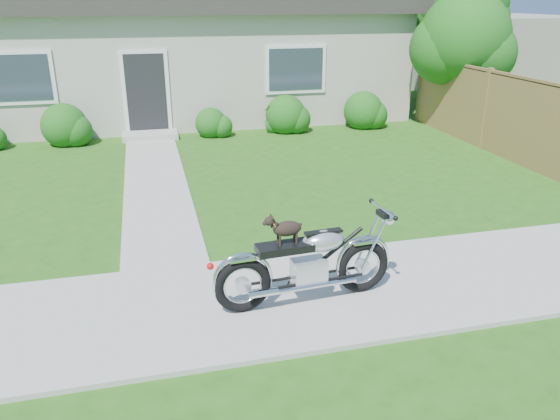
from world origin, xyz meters
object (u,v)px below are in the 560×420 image
object	(u,v)px
tree_near	(469,42)
tree_far	(461,8)
motorcycle_with_dog	(309,262)
potted_plant_left	(69,131)
potted_plant_right	(273,118)
fence	(485,109)
house	(191,41)

from	to	relation	value
tree_near	tree_far	bearing A→B (deg)	63.80
motorcycle_with_dog	tree_near	bearing A→B (deg)	45.20
tree_far	potted_plant_left	distance (m)	12.31
potted_plant_right	fence	bearing A→B (deg)	-31.60
tree_far	motorcycle_with_dog	bearing A→B (deg)	-127.12
tree_near	potted_plant_right	size ratio (longest dim) A/B	4.52
potted_plant_left	house	bearing A→B (deg)	45.07
tree_near	potted_plant_right	world-z (taller)	tree_near
potted_plant_left	potted_plant_right	world-z (taller)	potted_plant_right
tree_far	potted_plant_right	distance (m)	7.46
house	potted_plant_left	xyz separation A→B (m)	(-3.44, -3.44, -1.83)
potted_plant_right	motorcycle_with_dog	distance (m)	8.90
fence	potted_plant_left	bearing A→B (deg)	163.96
fence	tree_far	size ratio (longest dim) A/B	1.37
house	potted_plant_left	world-z (taller)	house
potted_plant_left	motorcycle_with_dog	size ratio (longest dim) A/B	0.29
potted_plant_right	potted_plant_left	bearing A→B (deg)	180.00
tree_near	tree_far	world-z (taller)	tree_far
potted_plant_right	house	bearing A→B (deg)	116.95
fence	potted_plant_left	size ratio (longest dim) A/B	10.19
house	tree_far	size ratio (longest dim) A/B	2.60
house	potted_plant_right	bearing A→B (deg)	-63.05
tree_near	potted_plant_left	distance (m)	10.50
potted_plant_right	motorcycle_with_dog	xyz separation A→B (m)	(-1.64, -8.75, 0.14)
house	fence	world-z (taller)	house
house	tree_far	world-z (taller)	tree_far
fence	tree_near	xyz separation A→B (m)	(0.53, 1.85, 1.38)
fence	potted_plant_left	world-z (taller)	fence
tree_far	motorcycle_with_dog	xyz separation A→B (m)	(-8.25, -10.90, -2.56)
potted_plant_right	motorcycle_with_dog	size ratio (longest dim) A/B	0.36
house	motorcycle_with_dog	xyz separation A→B (m)	(0.11, -12.19, -1.61)
potted_plant_left	motorcycle_with_dog	distance (m)	9.44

